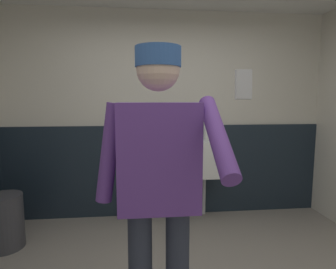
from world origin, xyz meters
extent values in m
cube|color=beige|center=(0.00, 1.91, 1.31)|extent=(4.74, 0.12, 2.62)
cube|color=#19232D|center=(0.00, 1.83, 0.59)|extent=(4.14, 0.03, 1.19)
cube|color=white|center=(-0.24, 1.82, 0.83)|extent=(0.40, 0.05, 0.65)
cube|color=white|center=(-0.24, 1.65, 0.78)|extent=(0.34, 0.30, 0.45)
cylinder|color=#B7BABF|center=(-0.24, 1.81, 1.12)|extent=(0.04, 0.04, 0.24)
cylinder|color=#B7BABF|center=(-0.24, 1.78, 0.28)|extent=(0.05, 0.05, 0.55)
cube|color=white|center=(0.51, 1.82, 0.83)|extent=(0.40, 0.05, 0.65)
cube|color=white|center=(0.51, 1.65, 0.78)|extent=(0.34, 0.30, 0.45)
cylinder|color=#B7BABF|center=(0.51, 1.81, 1.12)|extent=(0.04, 0.04, 0.24)
cylinder|color=#B7BABF|center=(0.51, 1.78, 0.28)|extent=(0.05, 0.05, 0.55)
cube|color=#4C4C51|center=(0.13, 1.62, 0.95)|extent=(0.04, 0.40, 0.90)
cube|color=#60388C|center=(-0.23, -0.20, 1.20)|extent=(0.45, 0.24, 0.61)
cylinder|color=#60388C|center=(-0.51, -0.20, 1.23)|extent=(0.17, 0.09, 0.56)
cylinder|color=#60388C|center=(0.04, -0.43, 1.35)|extent=(0.09, 0.50, 0.39)
sphere|color=beige|center=(-0.23, -0.20, 1.68)|extent=(0.24, 0.24, 0.24)
cylinder|color=#335999|center=(-0.23, -0.20, 1.75)|extent=(0.25, 0.25, 0.11)
cube|color=silver|center=(0.05, -0.72, 1.58)|extent=(0.06, 0.03, 0.11)
cylinder|color=#38383D|center=(-1.73, 1.14, 0.28)|extent=(0.38, 0.38, 0.56)
cube|color=silver|center=(0.46, 1.81, 1.37)|extent=(0.10, 0.07, 0.18)
camera|label=1|loc=(-0.34, -1.75, 1.52)|focal=29.90mm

